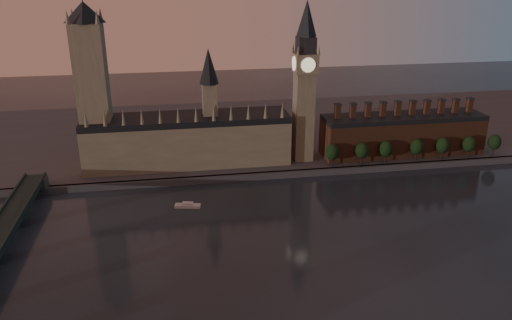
# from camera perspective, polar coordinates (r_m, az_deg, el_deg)

# --- Properties ---
(ground) EXTENTS (900.00, 900.00, 0.00)m
(ground) POSITION_cam_1_polar(r_m,az_deg,el_deg) (239.76, 9.58, -10.20)
(ground) COLOR black
(ground) RESTS_ON ground
(north_bank) EXTENTS (900.00, 182.00, 4.00)m
(north_bank) POSITION_cam_1_polar(r_m,az_deg,el_deg) (396.53, 1.38, 3.26)
(north_bank) COLOR #414145
(north_bank) RESTS_ON ground
(palace_of_westminster) EXTENTS (130.00, 30.30, 74.00)m
(palace_of_westminster) POSITION_cam_1_polar(r_m,az_deg,el_deg) (323.87, -7.71, 2.58)
(palace_of_westminster) COLOR gray
(palace_of_westminster) RESTS_ON north_bank
(victoria_tower) EXTENTS (24.00, 24.00, 108.00)m
(victoria_tower) POSITION_cam_1_polar(r_m,az_deg,el_deg) (317.70, -18.21, 8.37)
(victoria_tower) COLOR gray
(victoria_tower) RESTS_ON north_bank
(big_ben) EXTENTS (15.00, 15.00, 107.00)m
(big_ben) POSITION_cam_1_polar(r_m,az_deg,el_deg) (320.47, 5.58, 9.01)
(big_ben) COLOR gray
(big_ben) RESTS_ON north_bank
(chimney_block) EXTENTS (110.00, 25.00, 37.00)m
(chimney_block) POSITION_cam_1_polar(r_m,az_deg,el_deg) (354.74, 16.36, 2.90)
(chimney_block) COLOR brown
(chimney_block) RESTS_ON north_bank
(embankment_tree_0) EXTENTS (8.60, 8.60, 14.88)m
(embankment_tree_0) POSITION_cam_1_polar(r_m,az_deg,el_deg) (322.39, 8.70, 0.91)
(embankment_tree_0) COLOR black
(embankment_tree_0) RESTS_ON north_bank
(embankment_tree_1) EXTENTS (8.60, 8.60, 14.88)m
(embankment_tree_1) POSITION_cam_1_polar(r_m,az_deg,el_deg) (328.45, 12.02, 1.06)
(embankment_tree_1) COLOR black
(embankment_tree_1) RESTS_ON north_bank
(embankment_tree_2) EXTENTS (8.60, 8.60, 14.88)m
(embankment_tree_2) POSITION_cam_1_polar(r_m,az_deg,el_deg) (335.12, 14.62, 1.24)
(embankment_tree_2) COLOR black
(embankment_tree_2) RESTS_ON north_bank
(embankment_tree_3) EXTENTS (8.60, 8.60, 14.88)m
(embankment_tree_3) POSITION_cam_1_polar(r_m,az_deg,el_deg) (344.92, 17.92, 1.45)
(embankment_tree_3) COLOR black
(embankment_tree_3) RESTS_ON north_bank
(embankment_tree_4) EXTENTS (8.60, 8.60, 14.88)m
(embankment_tree_4) POSITION_cam_1_polar(r_m,az_deg,el_deg) (353.08, 20.56, 1.57)
(embankment_tree_4) COLOR black
(embankment_tree_4) RESTS_ON north_bank
(embankment_tree_5) EXTENTS (8.60, 8.60, 14.88)m
(embankment_tree_5) POSITION_cam_1_polar(r_m,az_deg,el_deg) (362.49, 23.18, 1.69)
(embankment_tree_5) COLOR black
(embankment_tree_5) RESTS_ON north_bank
(embankment_tree_6) EXTENTS (8.60, 8.60, 14.88)m
(embankment_tree_6) POSITION_cam_1_polar(r_m,az_deg,el_deg) (373.82, 25.60, 1.86)
(embankment_tree_6) COLOR black
(embankment_tree_6) RESTS_ON north_bank
(river_boat) EXTENTS (14.63, 7.04, 2.82)m
(river_boat) POSITION_cam_1_polar(r_m,az_deg,el_deg) (278.52, -7.82, -5.16)
(river_boat) COLOR silver
(river_boat) RESTS_ON ground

